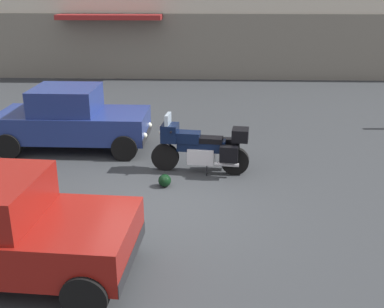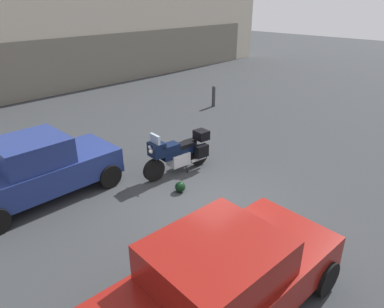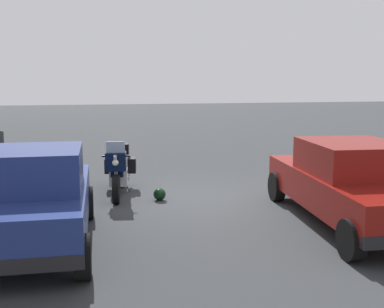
{
  "view_description": "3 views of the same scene",
  "coord_description": "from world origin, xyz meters",
  "views": [
    {
      "loc": [
        0.97,
        -8.43,
        4.23
      ],
      "look_at": [
        0.6,
        0.96,
        0.78
      ],
      "focal_mm": 44.91,
      "sensor_mm": 36.0,
      "label": 1
    },
    {
      "loc": [
        -5.48,
        -4.73,
        4.74
      ],
      "look_at": [
        0.33,
        0.88,
        1.03
      ],
      "focal_mm": 32.37,
      "sensor_mm": 36.0,
      "label": 2
    },
    {
      "loc": [
        -10.38,
        2.4,
        2.73
      ],
      "look_at": [
        0.36,
        0.2,
        0.98
      ],
      "focal_mm": 44.78,
      "sensor_mm": 36.0,
      "label": 3
    }
  ],
  "objects": [
    {
      "name": "car_sedan_far",
      "position": [
        -2.39,
        -2.28,
        0.78
      ],
      "size": [
        4.66,
        2.16,
        1.56
      ],
      "rotation": [
        0.0,
        0.0,
        3.08
      ],
      "color": "maroon",
      "rests_on": "ground"
    },
    {
      "name": "helmet",
      "position": [
        0.02,
        1.01,
        0.14
      ],
      "size": [
        0.28,
        0.28,
        0.28
      ],
      "primitive_type": "sphere",
      "color": "black",
      "rests_on": "ground"
    },
    {
      "name": "motorcycle",
      "position": [
        0.79,
        1.87,
        0.62
      ],
      "size": [
        2.26,
        0.87,
        1.36
      ],
      "rotation": [
        0.0,
        0.0,
        3.02
      ],
      "color": "black",
      "rests_on": "ground"
    },
    {
      "name": "ground_plane",
      "position": [
        0.0,
        0.0,
        0.0
      ],
      "size": [
        80.0,
        80.0,
        0.0
      ],
      "primitive_type": "plane",
      "color": "#2D3033"
    },
    {
      "name": "car_hatchback_near",
      "position": [
        -2.59,
        3.37,
        0.81
      ],
      "size": [
        3.89,
        1.82,
        1.64
      ],
      "rotation": [
        0.0,
        0.0,
        -0.01
      ],
      "color": "navy",
      "rests_on": "ground"
    },
    {
      "name": "bollard_curbside",
      "position": [
        6.54,
        5.48,
        0.52
      ],
      "size": [
        0.16,
        0.16,
        0.99
      ],
      "color": "#333338",
      "rests_on": "ground"
    }
  ]
}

